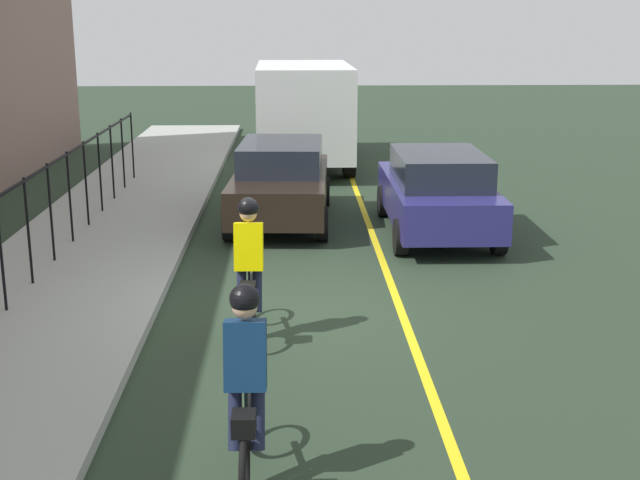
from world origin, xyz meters
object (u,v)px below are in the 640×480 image
object	(u,v)px
cyclist_lead	(249,269)
patrol_sedan	(437,191)
box_truck_background	(303,109)
cyclist_follow	(246,386)
parked_sedan_rear	(281,181)

from	to	relation	value
cyclist_lead	patrol_sedan	size ratio (longest dim) A/B	0.41
patrol_sedan	box_truck_background	bearing A→B (deg)	17.53
cyclist_follow	box_truck_background	size ratio (longest dim) A/B	0.27
cyclist_lead	parked_sedan_rear	distance (m)	6.41
cyclist_follow	parked_sedan_rear	size ratio (longest dim) A/B	0.41
cyclist_follow	parked_sedan_rear	distance (m)	9.98
patrol_sedan	cyclist_lead	bearing A→B (deg)	148.35
cyclist_lead	cyclist_follow	size ratio (longest dim) A/B	1.00
parked_sedan_rear	box_truck_background	size ratio (longest dim) A/B	0.67
cyclist_lead	patrol_sedan	xyz separation A→B (m)	(5.25, -3.27, -0.09)
cyclist_lead	cyclist_follow	xyz separation A→B (m)	(-3.57, -0.14, 0.00)
cyclist_follow	box_truck_background	world-z (taller)	box_truck_background
patrol_sedan	box_truck_background	distance (m)	8.19
cyclist_follow	parked_sedan_rear	bearing A→B (deg)	-0.42
cyclist_follow	box_truck_background	xyz separation A→B (m)	(16.61, -0.72, 0.64)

